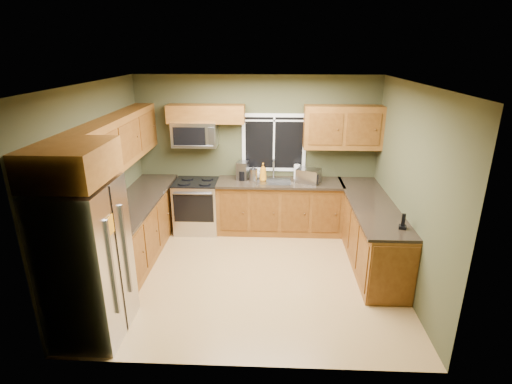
# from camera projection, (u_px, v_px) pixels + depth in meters

# --- Properties ---
(floor) EXTENTS (4.20, 4.20, 0.00)m
(floor) POSITION_uv_depth(u_px,v_px,m) (252.00, 274.00, 5.84)
(floor) COLOR #A37C48
(floor) RESTS_ON ground
(ceiling) EXTENTS (4.20, 4.20, 0.00)m
(ceiling) POSITION_uv_depth(u_px,v_px,m) (251.00, 84.00, 4.92)
(ceiling) COLOR white
(ceiling) RESTS_ON back_wall
(back_wall) EXTENTS (4.20, 0.00, 4.20)m
(back_wall) POSITION_uv_depth(u_px,v_px,m) (257.00, 154.00, 7.07)
(back_wall) COLOR #3C3D24
(back_wall) RESTS_ON ground
(front_wall) EXTENTS (4.20, 0.00, 4.20)m
(front_wall) POSITION_uv_depth(u_px,v_px,m) (240.00, 251.00, 3.69)
(front_wall) COLOR #3C3D24
(front_wall) RESTS_ON ground
(left_wall) EXTENTS (0.00, 3.60, 3.60)m
(left_wall) POSITION_uv_depth(u_px,v_px,m) (98.00, 185.00, 5.46)
(left_wall) COLOR #3C3D24
(left_wall) RESTS_ON ground
(right_wall) EXTENTS (0.00, 3.60, 3.60)m
(right_wall) POSITION_uv_depth(u_px,v_px,m) (409.00, 189.00, 5.29)
(right_wall) COLOR #3C3D24
(right_wall) RESTS_ON ground
(window) EXTENTS (1.12, 0.03, 1.02)m
(window) POSITION_uv_depth(u_px,v_px,m) (274.00, 143.00, 6.97)
(window) COLOR white
(window) RESTS_ON back_wall
(base_cabinets_left) EXTENTS (0.60, 2.65, 0.90)m
(base_cabinets_left) POSITION_uv_depth(u_px,v_px,m) (138.00, 230.00, 6.20)
(base_cabinets_left) COLOR brown
(base_cabinets_left) RESTS_ON ground
(countertop_left) EXTENTS (0.65, 2.65, 0.04)m
(countertop_left) POSITION_uv_depth(u_px,v_px,m) (136.00, 202.00, 6.04)
(countertop_left) COLOR black
(countertop_left) RESTS_ON base_cabinets_left
(base_cabinets_back) EXTENTS (2.17, 0.60, 0.90)m
(base_cabinets_back) POSITION_uv_depth(u_px,v_px,m) (279.00, 207.00, 7.07)
(base_cabinets_back) COLOR brown
(base_cabinets_back) RESTS_ON ground
(countertop_back) EXTENTS (2.17, 0.65, 0.04)m
(countertop_back) POSITION_uv_depth(u_px,v_px,m) (280.00, 183.00, 6.89)
(countertop_back) COLOR black
(countertop_back) RESTS_ON base_cabinets_back
(base_cabinets_peninsula) EXTENTS (0.60, 2.52, 0.90)m
(base_cabinets_peninsula) POSITION_uv_depth(u_px,v_px,m) (370.00, 232.00, 6.12)
(base_cabinets_peninsula) COLOR brown
(base_cabinets_peninsula) RESTS_ON ground
(countertop_peninsula) EXTENTS (0.65, 2.50, 0.04)m
(countertop_peninsula) POSITION_uv_depth(u_px,v_px,m) (372.00, 204.00, 5.96)
(countertop_peninsula) COLOR black
(countertop_peninsula) RESTS_ON base_cabinets_peninsula
(upper_cabinets_left) EXTENTS (0.33, 2.65, 0.72)m
(upper_cabinets_left) POSITION_uv_depth(u_px,v_px,m) (119.00, 141.00, 5.73)
(upper_cabinets_left) COLOR brown
(upper_cabinets_left) RESTS_ON left_wall
(upper_cabinets_back_left) EXTENTS (1.30, 0.33, 0.30)m
(upper_cabinets_back_left) POSITION_uv_depth(u_px,v_px,m) (206.00, 114.00, 6.70)
(upper_cabinets_back_left) COLOR brown
(upper_cabinets_back_left) RESTS_ON back_wall
(upper_cabinets_back_right) EXTENTS (1.30, 0.33, 0.72)m
(upper_cabinets_back_right) POSITION_uv_depth(u_px,v_px,m) (343.00, 127.00, 6.68)
(upper_cabinets_back_right) COLOR brown
(upper_cabinets_back_right) RESTS_ON back_wall
(upper_cabinet_over_fridge) EXTENTS (0.72, 0.90, 0.38)m
(upper_cabinet_over_fridge) POSITION_uv_depth(u_px,v_px,m) (70.00, 163.00, 4.00)
(upper_cabinet_over_fridge) COLOR brown
(upper_cabinet_over_fridge) RESTS_ON left_wall
(refrigerator) EXTENTS (0.74, 0.90, 1.80)m
(refrigerator) POSITION_uv_depth(u_px,v_px,m) (87.00, 262.00, 4.38)
(refrigerator) COLOR #B7B7BC
(refrigerator) RESTS_ON ground
(range) EXTENTS (0.76, 0.69, 0.94)m
(range) POSITION_uv_depth(u_px,v_px,m) (197.00, 206.00, 7.10)
(range) COLOR #B7B7BC
(range) RESTS_ON ground
(microwave) EXTENTS (0.76, 0.41, 0.42)m
(microwave) POSITION_uv_depth(u_px,v_px,m) (195.00, 134.00, 6.80)
(microwave) COLOR #B7B7BC
(microwave) RESTS_ON back_wall
(sink) EXTENTS (0.60, 0.42, 0.36)m
(sink) POSITION_uv_depth(u_px,v_px,m) (273.00, 180.00, 6.90)
(sink) COLOR slate
(sink) RESTS_ON countertop_back
(toaster_oven) EXTENTS (0.46, 0.42, 0.24)m
(toaster_oven) POSITION_uv_depth(u_px,v_px,m) (309.00, 176.00, 6.81)
(toaster_oven) COLOR #B7B7BC
(toaster_oven) RESTS_ON countertop_back
(coffee_maker) EXTENTS (0.22, 0.27, 0.31)m
(coffee_maker) POSITION_uv_depth(u_px,v_px,m) (242.00, 171.00, 6.97)
(coffee_maker) COLOR slate
(coffee_maker) RESTS_ON countertop_back
(kettle) EXTENTS (0.19, 0.19, 0.26)m
(kettle) POSITION_uv_depth(u_px,v_px,m) (253.00, 174.00, 6.89)
(kettle) COLOR #B7B7BC
(kettle) RESTS_ON countertop_back
(paper_towel_roll) EXTENTS (0.11, 0.11, 0.28)m
(paper_towel_roll) POSITION_uv_depth(u_px,v_px,m) (297.00, 172.00, 7.01)
(paper_towel_roll) COLOR white
(paper_towel_roll) RESTS_ON countertop_back
(soap_bottle_a) EXTENTS (0.12, 0.12, 0.31)m
(soap_bottle_a) POSITION_uv_depth(u_px,v_px,m) (263.00, 172.00, 6.87)
(soap_bottle_a) COLOR orange
(soap_bottle_a) RESTS_ON countertop_back
(soap_bottle_c) EXTENTS (0.15, 0.15, 0.19)m
(soap_bottle_c) POSITION_uv_depth(u_px,v_px,m) (256.00, 173.00, 7.04)
(soap_bottle_c) COLOR white
(soap_bottle_c) RESTS_ON countertop_back
(cordless_phone) EXTENTS (0.11, 0.11, 0.20)m
(cordless_phone) POSITION_uv_depth(u_px,v_px,m) (403.00, 224.00, 5.08)
(cordless_phone) COLOR black
(cordless_phone) RESTS_ON countertop_peninsula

